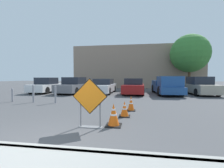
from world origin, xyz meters
name	(u,v)px	position (x,y,z in m)	size (l,w,h in m)	color
ground_plane	(110,95)	(0.00, 10.00, 0.00)	(96.00, 96.00, 0.00)	#4C4C4F
curb_lip	(33,149)	(0.00, 0.00, 0.07)	(25.49, 0.20, 0.14)	#999993
road_closed_sign	(90,101)	(0.71, 1.62, 0.83)	(1.08, 0.20, 1.51)	black
traffic_cone_nearest	(114,115)	(1.39, 1.91, 0.34)	(0.49, 0.49, 0.71)	black
traffic_cone_second	(124,109)	(1.66, 3.08, 0.29)	(0.43, 0.43, 0.60)	black
traffic_cone_third	(131,103)	(1.89, 4.17, 0.33)	(0.40, 0.40, 0.68)	black
parked_car_nearest	(46,86)	(-6.72, 11.18, 0.69)	(1.87, 4.05, 1.51)	white
parked_car_second	(74,86)	(-3.82, 11.28, 0.71)	(2.10, 4.76, 1.54)	slate
parked_car_third	(104,86)	(-0.92, 11.51, 0.65)	(1.98, 4.71, 1.39)	silver
parked_car_fourth	(134,87)	(1.98, 11.26, 0.66)	(2.01, 4.38, 1.44)	maroon
pickup_truck	(167,86)	(4.90, 11.07, 0.73)	(2.09, 5.16, 1.62)	navy
parked_car_fifth	(199,86)	(7.79, 11.56, 0.72)	(2.10, 4.20, 1.59)	#A39984
bollard_nearest	(55,94)	(-2.62, 5.57, 0.54)	(0.12, 0.12, 1.03)	gray
bollard_second	(33,93)	(-4.06, 5.57, 0.57)	(0.12, 0.12, 1.09)	gray
bollard_third	(12,95)	(-5.51, 5.57, 0.46)	(0.12, 0.12, 0.86)	gray
building_facade_backdrop	(136,68)	(2.31, 20.98, 3.06)	(18.41, 5.00, 6.12)	gray
street_tree_behind_lot	(190,54)	(8.72, 16.90, 4.44)	(4.61, 4.61, 6.75)	#513823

